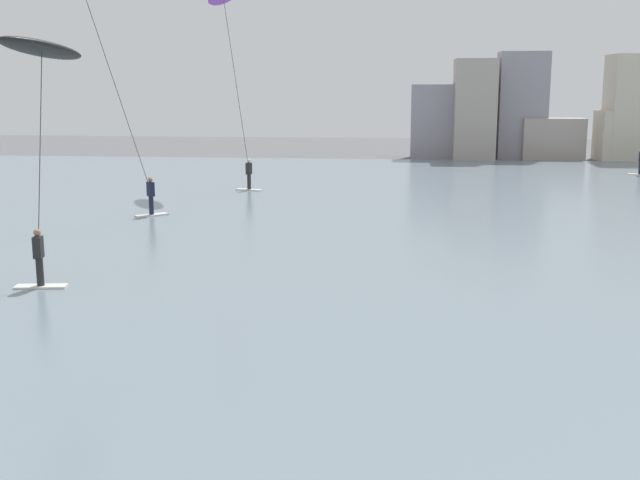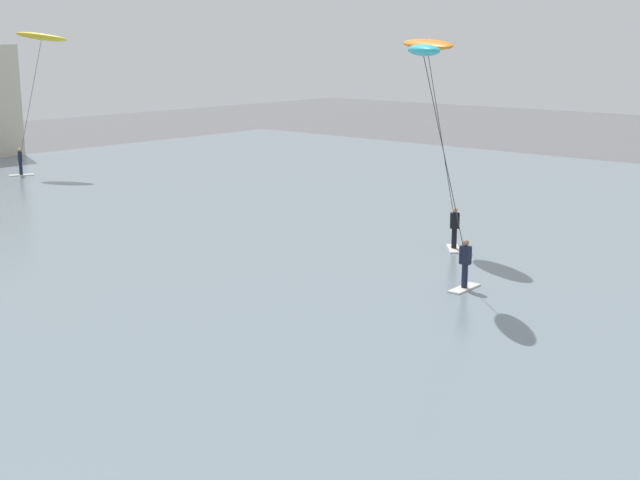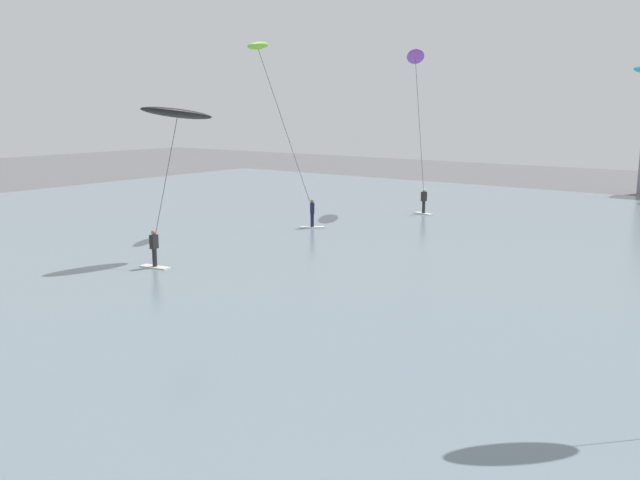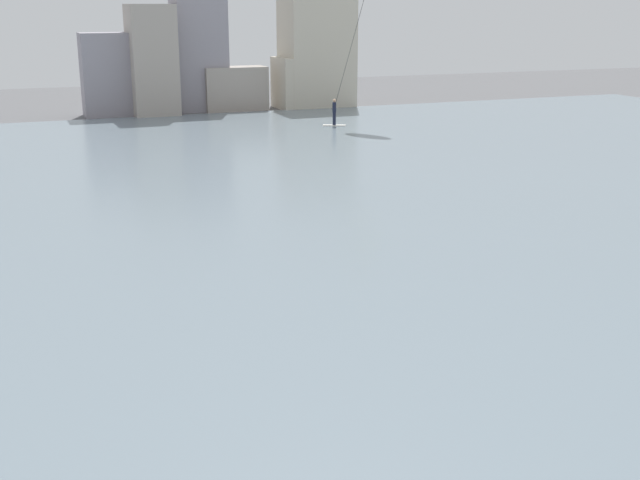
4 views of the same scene
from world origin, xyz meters
name	(u,v)px [view 1 (image 1 of 4)]	position (x,y,z in m)	size (l,w,h in m)	color
water_bay	(440,221)	(0.00, 29.91, 0.05)	(84.00, 52.00, 0.10)	slate
far_shore_buildings	(555,115)	(9.64, 57.69, 3.30)	(19.14, 4.66, 7.90)	gray
kitesurfer_black	(41,65)	(-11.96, 19.46, 6.15)	(2.10, 4.13, 6.97)	silver
kitesurfer_purple	(226,12)	(-10.78, 38.74, 9.24)	(3.46, 3.38, 10.52)	silver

